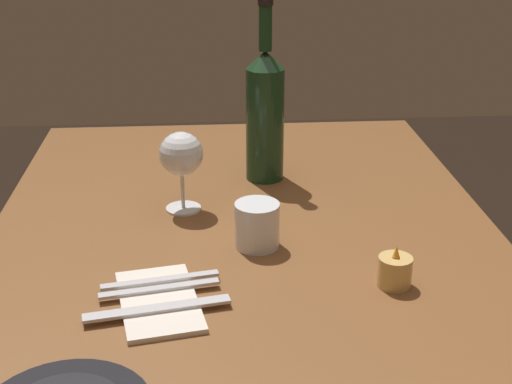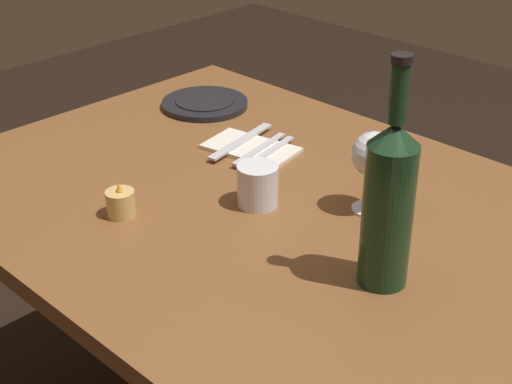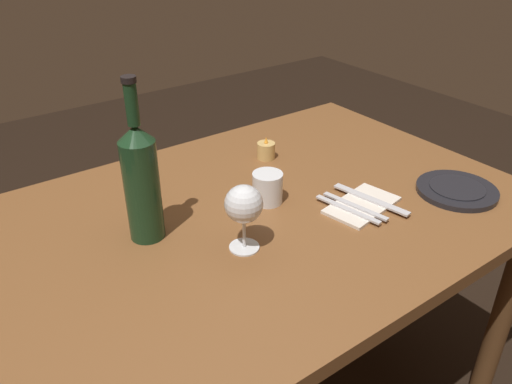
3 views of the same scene
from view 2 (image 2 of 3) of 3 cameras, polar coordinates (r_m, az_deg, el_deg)
dining_table at (r=1.45m, az=1.27°, el=-4.08°), size 1.30×0.90×0.74m
wine_glass_left at (r=1.36m, az=8.71°, el=2.64°), size 0.08×0.08×0.15m
wine_bottle at (r=1.15m, az=9.77°, el=-0.69°), size 0.08×0.08×0.36m
water_tumbler at (r=1.39m, az=0.12°, el=0.34°), size 0.08×0.08×0.08m
votive_candle at (r=1.39m, az=-9.97°, el=-0.88°), size 0.05×0.05×0.07m
dinner_plate at (r=1.84m, az=-3.81°, el=6.55°), size 0.20×0.20×0.02m
folded_napkin at (r=1.62m, az=-0.38°, el=3.26°), size 0.21×0.14×0.01m
fork_inner at (r=1.60m, az=0.26°, el=3.21°), size 0.05×0.18×0.00m
fork_outer at (r=1.58m, az=0.91°, el=2.94°), size 0.05×0.18×0.00m
table_knife at (r=1.63m, az=-1.13°, el=3.78°), size 0.06×0.21×0.00m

